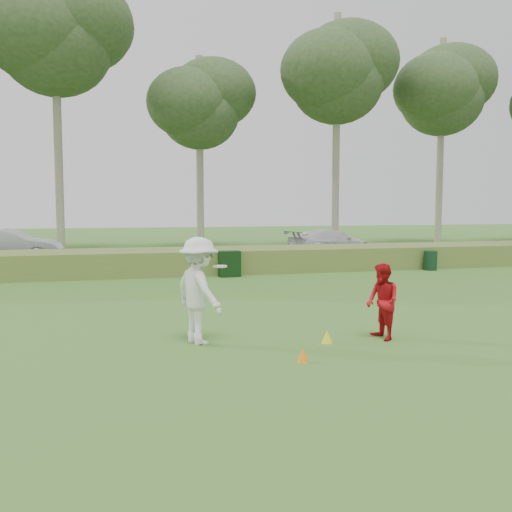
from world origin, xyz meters
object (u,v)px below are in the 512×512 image
object	(u,v)px
player_white	(199,291)
utility_cabinet	(230,264)
trash_bin	(430,261)
car_right	(331,243)
cone_yellow	(327,337)
cone_orange	(303,355)
player_red	(382,302)
car_mid	(8,246)

from	to	relation	value
player_white	utility_cabinet	xyz separation A→B (m)	(2.73, 9.77, -0.53)
trash_bin	car_right	bearing A→B (deg)	104.51
cone_yellow	cone_orange	bearing A→B (deg)	-128.26
player_red	trash_bin	xyz separation A→B (m)	(7.53, 10.36, -0.35)
player_white	player_red	xyz separation A→B (m)	(3.46, -0.60, -0.26)
car_mid	trash_bin	bearing A→B (deg)	-110.10
cone_orange	car_mid	bearing A→B (deg)	111.32
cone_orange	car_right	size ratio (longest dim) A/B	0.05
cone_yellow	car_mid	world-z (taller)	car_mid
utility_cabinet	trash_bin	size ratio (longest dim) A/B	1.22
car_mid	player_white	bearing A→B (deg)	-158.26
car_mid	utility_cabinet	bearing A→B (deg)	-126.91
cone_orange	player_white	bearing A→B (deg)	130.11
car_right	player_red	bearing A→B (deg)	145.04
utility_cabinet	player_white	bearing A→B (deg)	-106.59
trash_bin	car_mid	size ratio (longest dim) A/B	0.17
utility_cabinet	car_mid	xyz separation A→B (m)	(-8.52, 7.06, 0.34)
car_mid	cone_orange	bearing A→B (deg)	-155.94
trash_bin	car_mid	bearing A→B (deg)	157.16
car_mid	player_red	bearing A→B (deg)	-149.30
cone_orange	utility_cabinet	xyz separation A→B (m)	(1.28, 11.48, 0.36)
trash_bin	utility_cabinet	bearing A→B (deg)	179.94
player_red	cone_yellow	size ratio (longest dim) A/B	6.23
cone_orange	trash_bin	xyz separation A→B (m)	(9.55, 11.47, 0.28)
player_white	car_right	world-z (taller)	player_white
cone_yellow	utility_cabinet	distance (m)	10.38
player_white	cone_orange	bearing A→B (deg)	-162.04
cone_orange	utility_cabinet	distance (m)	11.56
trash_bin	car_mid	world-z (taller)	car_mid
player_white	car_right	bearing A→B (deg)	-52.16
player_red	car_mid	distance (m)	19.73
player_red	car_mid	xyz separation A→B (m)	(-9.25, 17.43, 0.08)
utility_cabinet	trash_bin	world-z (taller)	utility_cabinet
cone_yellow	trash_bin	xyz separation A→B (m)	(8.67, 10.36, 0.27)
utility_cabinet	trash_bin	bearing A→B (deg)	-1.05
trash_bin	car_right	distance (m)	6.62
player_white	utility_cabinet	size ratio (longest dim) A/B	2.11
cone_yellow	trash_bin	world-z (taller)	trash_bin
utility_cabinet	player_red	bearing A→B (deg)	-86.96
cone_yellow	trash_bin	bearing A→B (deg)	50.07
player_white	cone_orange	distance (m)	2.41
cone_yellow	car_right	xyz separation A→B (m)	(7.01, 16.76, 0.62)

